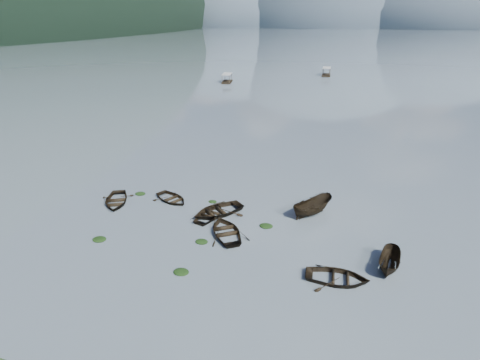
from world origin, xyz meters
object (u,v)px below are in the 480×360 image
(rowboat_3, at_px, (226,234))
(pontoon_left, at_px, (227,82))
(rowboat_0, at_px, (116,203))
(pontoon_centre, at_px, (326,76))

(rowboat_3, height_order, pontoon_left, pontoon_left)
(rowboat_3, relative_size, pontoon_left, 0.78)
(rowboat_0, xyz_separation_m, rowboat_3, (12.54, -2.43, 0.00))
(pontoon_centre, bearing_deg, rowboat_0, -100.03)
(rowboat_3, bearing_deg, pontoon_left, -105.76)
(rowboat_3, xyz_separation_m, pontoon_left, (-25.99, 78.30, 0.00))
(rowboat_0, height_order, rowboat_3, rowboat_3)
(rowboat_3, distance_m, pontoon_left, 82.50)
(rowboat_0, relative_size, rowboat_3, 0.96)
(rowboat_0, xyz_separation_m, pontoon_centre, (12.87, 97.79, 0.00))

